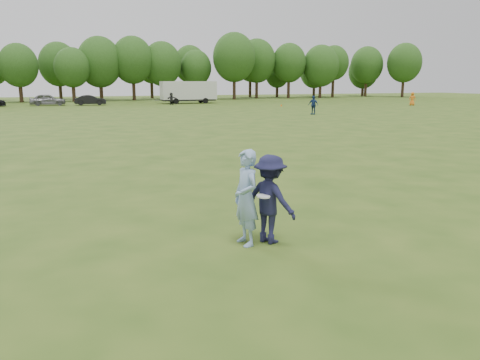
{
  "coord_description": "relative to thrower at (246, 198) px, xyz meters",
  "views": [
    {
      "loc": [
        -4.15,
        -7.68,
        3.19
      ],
      "look_at": [
        -0.59,
        1.55,
        1.1
      ],
      "focal_mm": 35.0,
      "sensor_mm": 36.0,
      "label": 1
    }
  ],
  "objects": [
    {
      "name": "disc_in_play",
      "position": [
        0.25,
        -0.26,
        0.07
      ],
      "size": [
        0.28,
        0.28,
        0.06
      ],
      "color": "white",
      "rests_on": "ground"
    },
    {
      "name": "thrower",
      "position": [
        0.0,
        0.0,
        0.0
      ],
      "size": [
        0.53,
        0.74,
        1.91
      ],
      "primitive_type": "imported",
      "rotation": [
        0.0,
        0.0,
        -1.47
      ],
      "color": "#89A8D4",
      "rests_on": "ground"
    },
    {
      "name": "treeline",
      "position": [
        3.65,
        76.33,
        5.31
      ],
      "size": [
        130.35,
        18.39,
        11.74
      ],
      "color": "#332114",
      "rests_on": "ground"
    },
    {
      "name": "car_f",
      "position": [
        0.88,
        59.06,
        -0.27
      ],
      "size": [
        4.25,
        1.85,
        1.36
      ],
      "primitive_type": "imported",
      "rotation": [
        0.0,
        0.0,
        1.47
      ],
      "color": "black",
      "rests_on": "ground"
    },
    {
      "name": "car_e",
      "position": [
        -4.52,
        60.0,
        -0.17
      ],
      "size": [
        4.59,
        1.86,
        1.56
      ],
      "primitive_type": "imported",
      "rotation": [
        0.0,
        0.0,
        1.57
      ],
      "color": "slate",
      "rests_on": "ground"
    },
    {
      "name": "cargo_trailer",
      "position": [
        14.76,
        59.58,
        0.82
      ],
      "size": [
        9.0,
        2.75,
        3.2
      ],
      "color": "silver",
      "rests_on": "ground"
    },
    {
      "name": "ground",
      "position": [
        0.84,
        -0.57,
        -0.95
      ],
      "size": [
        200.0,
        200.0,
        0.0
      ],
      "primitive_type": "plane",
      "color": "#2E4B15",
      "rests_on": "ground"
    },
    {
      "name": "player_far_b",
      "position": [
        20.02,
        32.28,
        -0.03
      ],
      "size": [
        0.92,
        1.16,
        1.84
      ],
      "primitive_type": "imported",
      "rotation": [
        0.0,
        0.0,
        -1.06
      ],
      "color": "navy",
      "rests_on": "ground"
    },
    {
      "name": "field_cone",
      "position": [
        23.95,
        47.37,
        -0.8
      ],
      "size": [
        0.28,
        0.28,
        0.3
      ],
      "primitive_type": "cone",
      "color": "#DB5D0B",
      "rests_on": "ground"
    },
    {
      "name": "defender",
      "position": [
        0.5,
        -0.05,
        -0.06
      ],
      "size": [
        1.12,
        1.33,
        1.79
      ],
      "primitive_type": "imported",
      "rotation": [
        0.0,
        0.0,
        2.05
      ],
      "color": "#1A1B3B",
      "rests_on": "ground"
    },
    {
      "name": "player_far_c",
      "position": [
        41.0,
        42.51,
        -0.06
      ],
      "size": [
        1.01,
        1.03,
        1.79
      ],
      "primitive_type": "imported",
      "rotation": [
        0.0,
        0.0,
        2.32
      ],
      "color": "orange",
      "rests_on": "ground"
    },
    {
      "name": "player_far_d",
      "position": [
        11.42,
        56.23,
        -0.12
      ],
      "size": [
        1.62,
        1.08,
        1.68
      ],
      "primitive_type": "imported",
      "rotation": [
        0.0,
        0.0,
        0.41
      ],
      "color": "#262626",
      "rests_on": "ground"
    }
  ]
}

